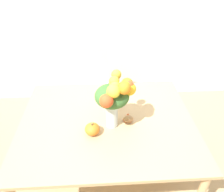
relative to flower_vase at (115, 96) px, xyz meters
name	(u,v)px	position (x,y,z in m)	size (l,w,h in m)	color
ground_plane	(108,175)	(-0.06, 0.07, -1.07)	(12.00, 12.00, 0.00)	tan
wall_back	(101,7)	(-0.06, 1.59, 0.28)	(8.00, 0.06, 2.70)	silver
dining_table	(107,127)	(-0.06, 0.07, -0.38)	(1.49, 1.20, 0.77)	tan
flower_vase	(115,96)	(0.00, 0.00, 0.00)	(0.32, 0.32, 0.48)	silver
pumpkin	(92,129)	(-0.18, -0.08, -0.26)	(0.12, 0.12, 0.11)	orange
turkey_figurine	(128,118)	(0.12, 0.05, -0.27)	(0.09, 0.12, 0.07)	#A87A4C
dining_chair_near_window	(94,86)	(-0.19, 1.04, -0.58)	(0.46, 0.46, 0.98)	silver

